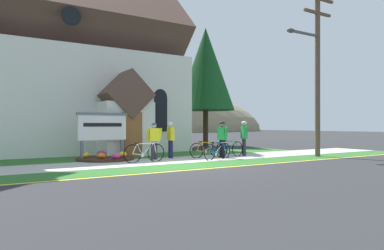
% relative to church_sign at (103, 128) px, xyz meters
% --- Properties ---
extents(ground, '(140.00, 140.00, 0.00)m').
position_rel_church_sign_xyz_m(ground, '(1.82, -0.03, -1.36)').
color(ground, '#2B2B2D').
extents(sidewalk_slab, '(32.00, 2.52, 0.01)m').
position_rel_church_sign_xyz_m(sidewalk_slab, '(-0.91, -2.04, -1.36)').
color(sidewalk_slab, '#B7B5AD').
rests_on(sidewalk_slab, ground).
extents(grass_verge, '(32.00, 1.65, 0.01)m').
position_rel_church_sign_xyz_m(grass_verge, '(-0.91, -4.12, -1.36)').
color(grass_verge, '#2D6628').
rests_on(grass_verge, ground).
extents(church_lawn, '(24.00, 2.73, 0.01)m').
position_rel_church_sign_xyz_m(church_lawn, '(-0.91, 0.59, -1.36)').
color(church_lawn, '#2D6628').
rests_on(church_lawn, ground).
extents(curb_paint_stripe, '(28.00, 0.16, 0.01)m').
position_rel_church_sign_xyz_m(curb_paint_stripe, '(-0.91, -5.10, -1.36)').
color(curb_paint_stripe, yellow).
rests_on(curb_paint_stripe, ground).
extents(church_building, '(13.86, 10.76, 13.17)m').
position_rel_church_sign_xyz_m(church_building, '(-1.32, 6.13, 3.57)').
color(church_building, silver).
rests_on(church_building, ground).
extents(church_sign, '(2.28, 0.27, 2.03)m').
position_rel_church_sign_xyz_m(church_sign, '(0.00, 0.00, 0.00)').
color(church_sign, slate).
rests_on(church_sign, ground).
extents(flower_bed, '(2.41, 2.41, 0.34)m').
position_rel_church_sign_xyz_m(flower_bed, '(-0.00, -0.41, -1.28)').
color(flower_bed, '#382319').
rests_on(flower_bed, ground).
extents(bicycle_yellow, '(1.79, 0.32, 0.82)m').
position_rel_church_sign_xyz_m(bicycle_yellow, '(5.41, -2.01, -0.98)').
color(bicycle_yellow, black).
rests_on(bicycle_yellow, ground).
extents(bicycle_blue, '(1.77, 0.08, 0.82)m').
position_rel_church_sign_xyz_m(bicycle_blue, '(1.05, -2.11, -0.97)').
color(bicycle_blue, black).
rests_on(bicycle_blue, ground).
extents(bicycle_red, '(1.77, 0.20, 0.77)m').
position_rel_church_sign_xyz_m(bicycle_red, '(4.30, -1.75, -1.00)').
color(bicycle_red, black).
rests_on(bicycle_red, ground).
extents(bicycle_orange, '(1.70, 0.49, 0.79)m').
position_rel_church_sign_xyz_m(bicycle_orange, '(4.17, -2.76, -0.99)').
color(bicycle_orange, black).
rests_on(bicycle_orange, ground).
extents(cyclist_in_green_jersey, '(0.63, 0.34, 1.59)m').
position_rel_church_sign_xyz_m(cyclist_in_green_jersey, '(1.82, -1.38, -0.44)').
color(cyclist_in_green_jersey, '#2D2D33').
rests_on(cyclist_in_green_jersey, ground).
extents(cyclist_in_yellow_jersey, '(0.29, 0.67, 1.63)m').
position_rel_church_sign_xyz_m(cyclist_in_yellow_jersey, '(2.72, -1.19, -0.42)').
color(cyclist_in_yellow_jersey, '#191E38').
rests_on(cyclist_in_yellow_jersey, ground).
extents(cyclist_in_orange_jersey, '(0.36, 0.71, 1.68)m').
position_rel_church_sign_xyz_m(cyclist_in_orange_jersey, '(6.36, -1.93, -0.38)').
color(cyclist_in_orange_jersey, '#2D2D33').
rests_on(cyclist_in_orange_jersey, ground).
extents(cyclist_in_white_jersey, '(0.29, 0.73, 1.66)m').
position_rel_church_sign_xyz_m(cyclist_in_white_jersey, '(4.77, -2.29, -0.39)').
color(cyclist_in_white_jersey, black).
rests_on(cyclist_in_white_jersey, ground).
extents(utility_pole, '(3.12, 0.28, 8.12)m').
position_rel_church_sign_xyz_m(utility_pole, '(8.97, -4.05, 3.14)').
color(utility_pole, brown).
rests_on(utility_pole, ground).
extents(roadside_conifer, '(4.10, 4.10, 8.38)m').
position_rel_church_sign_xyz_m(roadside_conifer, '(8.98, 5.36, 4.09)').
color(roadside_conifer, '#3D2D1E').
rests_on(roadside_conifer, ground).
extents(distant_hill, '(93.50, 39.76, 24.23)m').
position_rel_church_sign_xyz_m(distant_hill, '(15.02, 60.66, -1.36)').
color(distant_hill, '#847A5B').
rests_on(distant_hill, ground).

